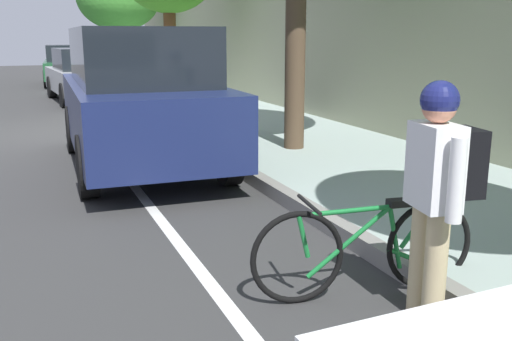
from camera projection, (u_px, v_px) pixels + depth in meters
ground at (70, 133)px, 11.38m from camera, size 55.85×55.85×0.00m
sidewalk at (237, 119)px, 12.66m from camera, size 3.14×34.90×0.16m
curb_edge at (163, 123)px, 12.05m from camera, size 0.16×34.90×0.16m
lane_stripe_bike_edge at (92, 131)px, 11.53m from camera, size 0.12×34.90×0.01m
building_facade at (313, 7)px, 12.77m from camera, size 0.50×34.90×5.02m
parked_suv_dark_blue_second at (139, 97)px, 8.23m from camera, size 2.09×4.76×1.99m
parked_sedan_silver_mid at (86, 75)px, 16.63m from camera, size 2.07×4.51×1.52m
parked_sedan_green_far at (69, 65)px, 22.33m from camera, size 2.07×4.51×1.52m
bicycle_at_curb at (366, 248)px, 4.18m from camera, size 1.72×0.46×0.75m
cyclist_with_backpack at (438, 179)px, 3.72m from camera, size 0.46×0.61×1.62m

